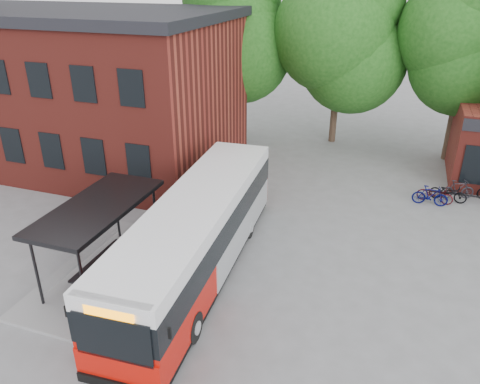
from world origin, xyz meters
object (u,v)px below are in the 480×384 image
(bicycle_3, at_px, (458,189))
(city_bus, at_px, (198,236))
(bicycle_1, at_px, (430,196))
(bicycle_2, at_px, (448,192))
(bus_shelter, at_px, (102,240))
(bicycle_0, at_px, (435,194))

(bicycle_3, bearing_deg, city_bus, 117.39)
(bicycle_1, distance_m, bicycle_3, 1.76)
(bicycle_3, bearing_deg, bicycle_1, 113.98)
(bicycle_1, distance_m, bicycle_2, 1.16)
(city_bus, distance_m, bicycle_1, 12.11)
(bus_shelter, height_order, city_bus, city_bus)
(bus_shelter, xyz_separation_m, bicycle_1, (11.50, 10.06, -0.95))
(city_bus, height_order, bicycle_2, city_bus)
(bicycle_0, xyz_separation_m, bicycle_2, (0.61, 0.39, 0.01))
(bus_shelter, height_order, bicycle_1, bus_shelter)
(bicycle_0, relative_size, bicycle_2, 0.97)
(city_bus, relative_size, bicycle_3, 7.30)
(city_bus, relative_size, bicycle_0, 7.12)
(bus_shelter, xyz_separation_m, bicycle_2, (12.35, 10.85, -0.99))
(city_bus, distance_m, bicycle_2, 13.27)
(bicycle_1, height_order, bicycle_3, same)
(bicycle_1, xyz_separation_m, bicycle_2, (0.85, 0.79, -0.04))
(bus_shelter, relative_size, city_bus, 0.58)
(bicycle_2, relative_size, bicycle_3, 1.06)
(bicycle_1, bearing_deg, bicycle_3, -47.39)
(bicycle_1, bearing_deg, bus_shelter, 130.85)
(city_bus, bearing_deg, bicycle_3, 43.08)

